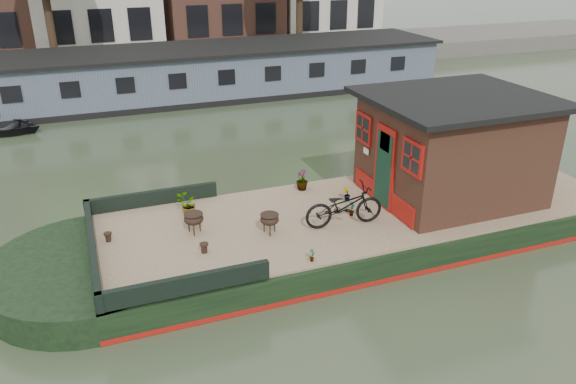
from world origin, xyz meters
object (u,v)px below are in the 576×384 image
object	(u,v)px
cabin	(452,146)
brazier_rear	(194,223)
potted_plant_a	(352,208)
brazier_front	(270,224)
bicycle	(344,206)

from	to	relation	value
cabin	brazier_rear	world-z (taller)	cabin
potted_plant_a	brazier_rear	distance (m)	3.45
brazier_front	potted_plant_a	bearing A→B (deg)	3.87
brazier_rear	potted_plant_a	bearing A→B (deg)	-7.35
bicycle	cabin	bearing A→B (deg)	-75.19
brazier_front	brazier_rear	distance (m)	1.57
cabin	bicycle	world-z (taller)	cabin
potted_plant_a	brazier_front	xyz separation A→B (m)	(-1.96, -0.13, 0.04)
cabin	brazier_front	distance (m)	4.74
bicycle	brazier_rear	world-z (taller)	bicycle
cabin	potted_plant_a	size ratio (longest dim) A/B	11.05
potted_plant_a	brazier_front	world-z (taller)	brazier_front
bicycle	potted_plant_a	bearing A→B (deg)	-42.52
cabin	potted_plant_a	distance (m)	2.86
brazier_rear	bicycle	bearing A→B (deg)	-14.24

